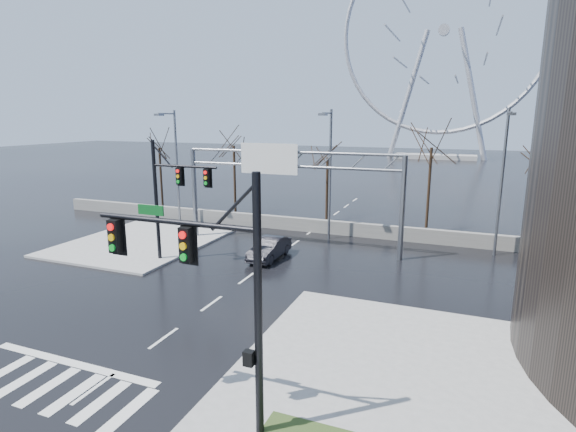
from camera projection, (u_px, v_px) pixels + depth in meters
The scene contains 17 objects.
ground at pixel (164, 338), 19.53m from camera, with size 260.00×260.00×0.00m, color black.
sidewalk_right_ext at pixel (405, 358), 17.74m from camera, with size 12.00×10.00×0.15m, color gray.
sidewalk_far at pixel (141, 242), 34.36m from camera, with size 10.00×12.00×0.15m, color gray.
barrier_wall at pixel (311, 225), 37.58m from camera, with size 52.00×0.50×1.10m, color slate.
signal_mast_near at pixel (215, 278), 12.97m from camera, with size 5.52×0.41×8.00m.
signal_mast_far at pixel (170, 190), 28.73m from camera, with size 4.72×0.41×8.00m.
sign_gantry at pixel (284, 177), 32.13m from camera, with size 16.36×0.40×7.60m.
streetlight_left at pixel (174, 158), 39.06m from camera, with size 0.50×2.55×10.00m.
streetlight_mid at pixel (329, 165), 34.04m from camera, with size 0.50×2.55×10.00m.
streetlight_right at pixel (503, 171), 29.73m from camera, with size 0.50×2.55×10.00m.
tree_far_left at pixel (160, 155), 46.58m from camera, with size 3.50×3.50×7.00m.
tree_left at pixel (234, 154), 42.81m from camera, with size 3.75×3.75×7.50m.
tree_center at pixel (327, 165), 40.67m from camera, with size 3.25×3.25×6.50m.
tree_right at pixel (431, 157), 36.30m from camera, with size 3.90×3.90×7.80m.
tree_far_right at pixel (541, 171), 34.06m from camera, with size 3.40×3.40×6.80m.
ferris_wheel at pixel (443, 39), 98.39m from camera, with size 45.00×6.00×50.91m.
car at pixel (269, 248), 30.42m from camera, with size 1.51×4.33×1.43m, color black.
Camera 1 is at (11.62, -14.68, 9.41)m, focal length 28.00 mm.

